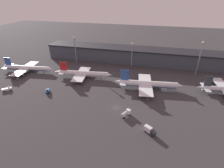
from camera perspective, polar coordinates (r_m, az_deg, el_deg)
name	(u,v)px	position (r m, az deg, el deg)	size (l,w,h in m)	color
ground	(116,108)	(106.42, 1.33, -7.76)	(600.00, 600.00, 0.00)	#383538
terminal_building	(134,55)	(173.79, 7.33, 9.31)	(173.72, 21.08, 14.42)	#3D424C
airplane_0	(27,68)	(169.05, -26.02, 4.71)	(48.28, 33.38, 12.15)	white
airplane_1	(83,74)	(142.58, -9.38, 3.33)	(47.39, 29.43, 12.73)	silver
airplane_2	(147,84)	(127.17, 11.48, 0.01)	(49.01, 34.78, 13.77)	white
service_vehicle_0	(48,91)	(128.80, -20.30, -2.12)	(4.12, 5.10, 2.85)	#195199
service_vehicle_1	(126,113)	(99.32, 4.57, -9.54)	(5.33, 6.71, 3.21)	white
service_vehicle_2	(7,89)	(143.96, -31.12, -1.41)	(6.20, 5.86, 2.66)	white
service_vehicle_3	(149,130)	(90.54, 12.14, -14.48)	(6.42, 5.27, 3.47)	#282D38
lamp_post_0	(75,47)	(169.67, -11.96, 11.75)	(1.80, 1.80, 26.12)	slate
lamp_post_1	(132,52)	(154.92, 6.54, 10.22)	(1.80, 1.80, 24.17)	slate
lamp_post_2	(200,55)	(157.10, 26.88, 8.55)	(1.80, 1.80, 28.49)	slate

